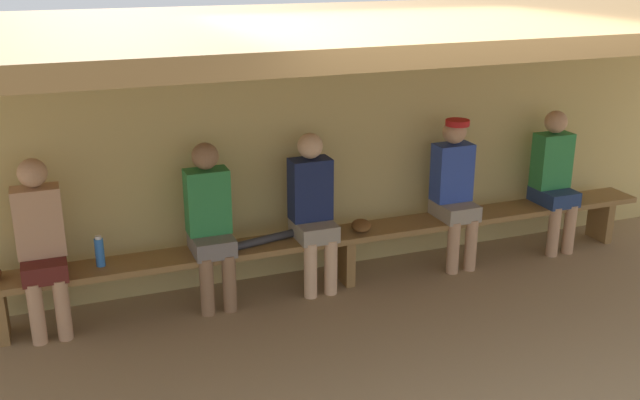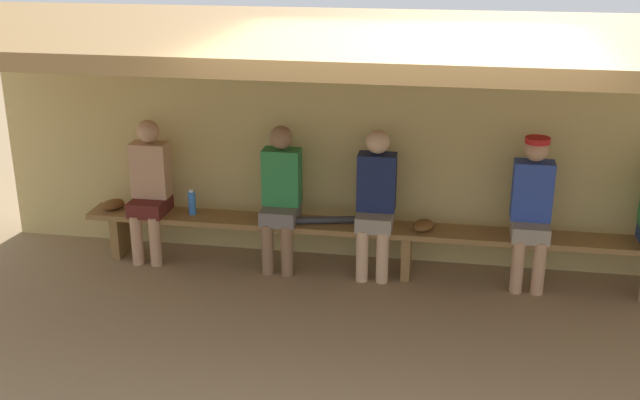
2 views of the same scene
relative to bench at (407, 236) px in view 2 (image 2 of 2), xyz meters
name	(u,v)px [view 2 (image 2 of 2)]	position (x,y,z in m)	size (l,w,h in m)	color
ground_plane	(391,364)	(0.00, -1.55, -0.39)	(24.00, 24.00, 0.00)	#937754
back_wall	(413,146)	(0.00, 0.45, 0.71)	(8.00, 0.20, 2.20)	tan
dugout_roof	(409,39)	(0.00, -0.85, 1.87)	(8.00, 2.80, 0.12)	olive
bench	(407,236)	(0.00, 0.00, 0.00)	(6.00, 0.36, 0.46)	olive
player_shirtless_tan	(281,192)	(-1.16, 0.00, 0.34)	(0.34, 0.42, 1.34)	slate
player_in_red	(532,205)	(1.06, 0.00, 0.36)	(0.34, 0.42, 1.34)	gray
player_near_post	(376,198)	(-0.29, 0.00, 0.34)	(0.34, 0.42, 1.34)	gray
player_leftmost	(150,185)	(-2.41, 0.00, 0.34)	(0.34, 0.42, 1.34)	#591E19
water_bottle_blue	(192,202)	(-2.01, 0.02, 0.19)	(0.07, 0.07, 0.24)	blue
baseball_glove_dark_brown	(113,205)	(-2.80, 0.02, 0.12)	(0.24, 0.17, 0.09)	brown
baseball_glove_tan	(423,225)	(0.14, -0.02, 0.12)	(0.24, 0.17, 0.09)	brown
baseball_bat	(331,220)	(-0.70, 0.00, 0.11)	(0.07, 0.07, 0.84)	#333338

